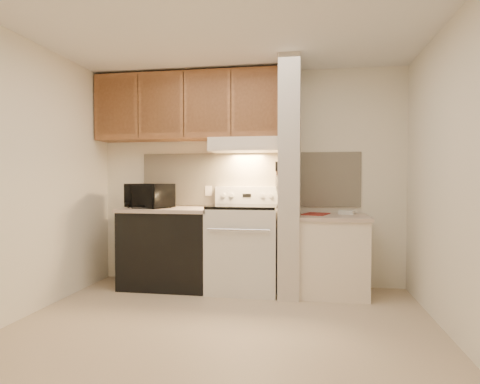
# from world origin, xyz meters

# --- Properties ---
(floor) EXTENTS (3.60, 3.60, 0.00)m
(floor) POSITION_xyz_m (0.00, 0.00, 0.00)
(floor) COLOR #CAB294
(floor) RESTS_ON ground
(ceiling) EXTENTS (3.60, 3.60, 0.00)m
(ceiling) POSITION_xyz_m (0.00, 0.00, 2.50)
(ceiling) COLOR white
(ceiling) RESTS_ON wall_back
(wall_back) EXTENTS (3.60, 2.50, 0.02)m
(wall_back) POSITION_xyz_m (0.00, 1.50, 1.25)
(wall_back) COLOR white
(wall_back) RESTS_ON floor
(wall_left) EXTENTS (0.02, 3.00, 2.50)m
(wall_left) POSITION_xyz_m (-1.80, 0.00, 1.25)
(wall_left) COLOR white
(wall_left) RESTS_ON floor
(wall_right) EXTENTS (0.02, 3.00, 2.50)m
(wall_right) POSITION_xyz_m (1.80, 0.00, 1.25)
(wall_right) COLOR white
(wall_right) RESTS_ON floor
(backsplash) EXTENTS (2.60, 0.02, 0.63)m
(backsplash) POSITION_xyz_m (0.00, 1.49, 1.24)
(backsplash) COLOR beige
(backsplash) RESTS_ON wall_back
(range_body) EXTENTS (0.76, 0.65, 0.92)m
(range_body) POSITION_xyz_m (0.00, 1.16, 0.46)
(range_body) COLOR silver
(range_body) RESTS_ON floor
(oven_window) EXTENTS (0.50, 0.01, 0.30)m
(oven_window) POSITION_xyz_m (0.00, 0.84, 0.50)
(oven_window) COLOR black
(oven_window) RESTS_ON range_body
(oven_handle) EXTENTS (0.65, 0.02, 0.02)m
(oven_handle) POSITION_xyz_m (0.00, 0.80, 0.72)
(oven_handle) COLOR silver
(oven_handle) RESTS_ON range_body
(cooktop) EXTENTS (0.74, 0.64, 0.03)m
(cooktop) POSITION_xyz_m (0.00, 1.16, 0.94)
(cooktop) COLOR black
(cooktop) RESTS_ON range_body
(range_backguard) EXTENTS (0.76, 0.08, 0.20)m
(range_backguard) POSITION_xyz_m (0.00, 1.44, 1.05)
(range_backguard) COLOR silver
(range_backguard) RESTS_ON range_body
(range_display) EXTENTS (0.10, 0.01, 0.04)m
(range_display) POSITION_xyz_m (0.00, 1.40, 1.05)
(range_display) COLOR black
(range_display) RESTS_ON range_backguard
(range_knob_left_outer) EXTENTS (0.05, 0.02, 0.05)m
(range_knob_left_outer) POSITION_xyz_m (-0.28, 1.40, 1.05)
(range_knob_left_outer) COLOR silver
(range_knob_left_outer) RESTS_ON range_backguard
(range_knob_left_inner) EXTENTS (0.05, 0.02, 0.05)m
(range_knob_left_inner) POSITION_xyz_m (-0.18, 1.40, 1.05)
(range_knob_left_inner) COLOR silver
(range_knob_left_inner) RESTS_ON range_backguard
(range_knob_right_inner) EXTENTS (0.05, 0.02, 0.05)m
(range_knob_right_inner) POSITION_xyz_m (0.18, 1.40, 1.05)
(range_knob_right_inner) COLOR silver
(range_knob_right_inner) RESTS_ON range_backguard
(range_knob_right_outer) EXTENTS (0.05, 0.02, 0.05)m
(range_knob_right_outer) POSITION_xyz_m (0.28, 1.40, 1.05)
(range_knob_right_outer) COLOR silver
(range_knob_right_outer) RESTS_ON range_backguard
(dishwasher_front) EXTENTS (1.00, 0.63, 0.87)m
(dishwasher_front) POSITION_xyz_m (-0.88, 1.17, 0.43)
(dishwasher_front) COLOR black
(dishwasher_front) RESTS_ON floor
(left_countertop) EXTENTS (1.04, 0.67, 0.04)m
(left_countertop) POSITION_xyz_m (-0.88, 1.17, 0.89)
(left_countertop) COLOR #C4AC9B
(left_countertop) RESTS_ON dishwasher_front
(spoon_rest) EXTENTS (0.24, 0.08, 0.02)m
(spoon_rest) POSITION_xyz_m (-1.10, 0.97, 0.92)
(spoon_rest) COLOR black
(spoon_rest) RESTS_ON left_countertop
(teal_jar) EXTENTS (0.10, 0.10, 0.09)m
(teal_jar) POSITION_xyz_m (-1.23, 1.28, 0.95)
(teal_jar) COLOR #286D6C
(teal_jar) RESTS_ON left_countertop
(outlet) EXTENTS (0.08, 0.01, 0.12)m
(outlet) POSITION_xyz_m (-0.48, 1.48, 1.10)
(outlet) COLOR #F3E4CF
(outlet) RESTS_ON backsplash
(microwave) EXTENTS (0.60, 0.51, 0.28)m
(microwave) POSITION_xyz_m (-1.10, 1.15, 1.05)
(microwave) COLOR black
(microwave) RESTS_ON left_countertop
(partition_pillar) EXTENTS (0.22, 0.70, 2.50)m
(partition_pillar) POSITION_xyz_m (0.51, 1.15, 1.25)
(partition_pillar) COLOR beige
(partition_pillar) RESTS_ON floor
(pillar_trim) EXTENTS (0.01, 0.70, 0.04)m
(pillar_trim) POSITION_xyz_m (0.39, 1.15, 1.30)
(pillar_trim) COLOR #945C35
(pillar_trim) RESTS_ON partition_pillar
(knife_strip) EXTENTS (0.02, 0.42, 0.04)m
(knife_strip) POSITION_xyz_m (0.39, 1.10, 1.32)
(knife_strip) COLOR black
(knife_strip) RESTS_ON partition_pillar
(knife_blade_a) EXTENTS (0.01, 0.03, 0.16)m
(knife_blade_a) POSITION_xyz_m (0.38, 0.93, 1.22)
(knife_blade_a) COLOR silver
(knife_blade_a) RESTS_ON knife_strip
(knife_handle_a) EXTENTS (0.02, 0.02, 0.10)m
(knife_handle_a) POSITION_xyz_m (0.38, 0.94, 1.37)
(knife_handle_a) COLOR black
(knife_handle_a) RESTS_ON knife_strip
(knife_blade_b) EXTENTS (0.01, 0.04, 0.18)m
(knife_blade_b) POSITION_xyz_m (0.38, 1.02, 1.21)
(knife_blade_b) COLOR silver
(knife_blade_b) RESTS_ON knife_strip
(knife_handle_b) EXTENTS (0.02, 0.02, 0.10)m
(knife_handle_b) POSITION_xyz_m (0.38, 1.03, 1.37)
(knife_handle_b) COLOR black
(knife_handle_b) RESTS_ON knife_strip
(knife_blade_c) EXTENTS (0.01, 0.04, 0.20)m
(knife_blade_c) POSITION_xyz_m (0.38, 1.09, 1.20)
(knife_blade_c) COLOR silver
(knife_blade_c) RESTS_ON knife_strip
(knife_handle_c) EXTENTS (0.02, 0.02, 0.10)m
(knife_handle_c) POSITION_xyz_m (0.38, 1.10, 1.37)
(knife_handle_c) COLOR black
(knife_handle_c) RESTS_ON knife_strip
(knife_blade_d) EXTENTS (0.01, 0.04, 0.16)m
(knife_blade_d) POSITION_xyz_m (0.38, 1.19, 1.22)
(knife_blade_d) COLOR silver
(knife_blade_d) RESTS_ON knife_strip
(knife_handle_d) EXTENTS (0.02, 0.02, 0.10)m
(knife_handle_d) POSITION_xyz_m (0.38, 1.18, 1.37)
(knife_handle_d) COLOR black
(knife_handle_d) RESTS_ON knife_strip
(knife_blade_e) EXTENTS (0.01, 0.04, 0.18)m
(knife_blade_e) POSITION_xyz_m (0.38, 1.27, 1.21)
(knife_blade_e) COLOR silver
(knife_blade_e) RESTS_ON knife_strip
(knife_handle_e) EXTENTS (0.02, 0.02, 0.10)m
(knife_handle_e) POSITION_xyz_m (0.38, 1.27, 1.37)
(knife_handle_e) COLOR black
(knife_handle_e) RESTS_ON knife_strip
(oven_mitt) EXTENTS (0.03, 0.10, 0.23)m
(oven_mitt) POSITION_xyz_m (0.38, 1.32, 1.19)
(oven_mitt) COLOR gray
(oven_mitt) RESTS_ON partition_pillar
(right_cab_base) EXTENTS (0.70, 0.60, 0.81)m
(right_cab_base) POSITION_xyz_m (0.97, 1.15, 0.40)
(right_cab_base) COLOR #F3E4CF
(right_cab_base) RESTS_ON floor
(right_countertop) EXTENTS (0.74, 0.64, 0.04)m
(right_countertop) POSITION_xyz_m (0.97, 1.15, 0.83)
(right_countertop) COLOR #C4AC9B
(right_countertop) RESTS_ON right_cab_base
(red_folder) EXTENTS (0.33, 0.38, 0.01)m
(red_folder) POSITION_xyz_m (0.79, 1.25, 0.86)
(red_folder) COLOR maroon
(red_folder) RESTS_ON right_countertop
(white_box) EXTENTS (0.19, 0.15, 0.04)m
(white_box) POSITION_xyz_m (1.13, 1.33, 0.87)
(white_box) COLOR white
(white_box) RESTS_ON right_countertop
(range_hood) EXTENTS (0.78, 0.44, 0.15)m
(range_hood) POSITION_xyz_m (0.00, 1.28, 1.62)
(range_hood) COLOR #F3E4CF
(range_hood) RESTS_ON upper_cabinets
(hood_lip) EXTENTS (0.78, 0.04, 0.06)m
(hood_lip) POSITION_xyz_m (0.00, 1.07, 1.58)
(hood_lip) COLOR #F3E4CF
(hood_lip) RESTS_ON range_hood
(upper_cabinets) EXTENTS (2.18, 0.33, 0.77)m
(upper_cabinets) POSITION_xyz_m (-0.69, 1.32, 2.08)
(upper_cabinets) COLOR #945C35
(upper_cabinets) RESTS_ON wall_back
(cab_door_a) EXTENTS (0.46, 0.01, 0.63)m
(cab_door_a) POSITION_xyz_m (-1.51, 1.17, 2.08)
(cab_door_a) COLOR #945C35
(cab_door_a) RESTS_ON upper_cabinets
(cab_gap_a) EXTENTS (0.01, 0.01, 0.73)m
(cab_gap_a) POSITION_xyz_m (-1.23, 1.16, 2.08)
(cab_gap_a) COLOR black
(cab_gap_a) RESTS_ON upper_cabinets
(cab_door_b) EXTENTS (0.46, 0.01, 0.63)m
(cab_door_b) POSITION_xyz_m (-0.96, 1.17, 2.08)
(cab_door_b) COLOR #945C35
(cab_door_b) RESTS_ON upper_cabinets
(cab_gap_b) EXTENTS (0.01, 0.01, 0.73)m
(cab_gap_b) POSITION_xyz_m (-0.69, 1.16, 2.08)
(cab_gap_b) COLOR black
(cab_gap_b) RESTS_ON upper_cabinets
(cab_door_c) EXTENTS (0.46, 0.01, 0.63)m
(cab_door_c) POSITION_xyz_m (-0.42, 1.17, 2.08)
(cab_door_c) COLOR #945C35
(cab_door_c) RESTS_ON upper_cabinets
(cab_gap_c) EXTENTS (0.01, 0.01, 0.73)m
(cab_gap_c) POSITION_xyz_m (-0.14, 1.16, 2.08)
(cab_gap_c) COLOR black
(cab_gap_c) RESTS_ON upper_cabinets
(cab_door_d) EXTENTS (0.46, 0.01, 0.63)m
(cab_door_d) POSITION_xyz_m (0.13, 1.17, 2.08)
(cab_door_d) COLOR #945C35
(cab_door_d) RESTS_ON upper_cabinets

